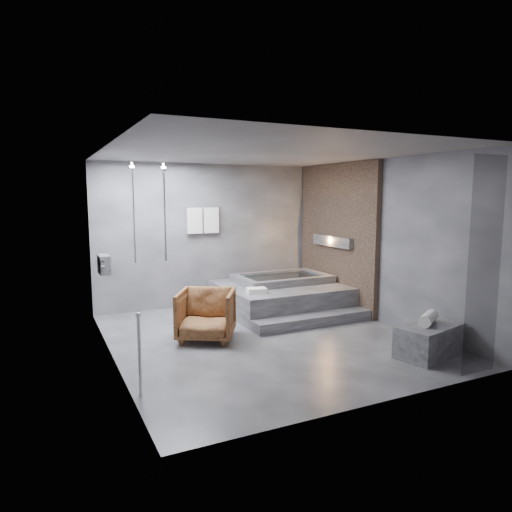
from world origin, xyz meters
TOP-DOWN VIEW (x-y plane):
  - room at (0.40, 0.24)m, footprint 5.00×5.04m
  - tub_deck at (1.05, 1.45)m, footprint 2.20×2.00m
  - tub_step at (1.05, 0.27)m, footprint 2.20×0.36m
  - concrete_bench at (1.67, -1.67)m, footprint 1.06×0.74m
  - driftwood_chair at (-0.83, 0.35)m, footprint 1.13×1.14m
  - rolled_towel at (1.67, -1.63)m, footprint 0.48×0.38m
  - deck_towel at (0.30, 0.94)m, footprint 0.37×0.30m

SIDE VIEW (x-z plane):
  - tub_step at x=1.05m, z-range 0.00..0.18m
  - concrete_bench at x=1.67m, z-range 0.00..0.43m
  - tub_deck at x=1.05m, z-range 0.00..0.50m
  - driftwood_chair at x=-0.83m, z-range 0.00..0.77m
  - rolled_towel at x=1.67m, z-range 0.43..0.60m
  - deck_towel at x=0.30m, z-range 0.50..0.59m
  - room at x=0.40m, z-range 0.32..3.14m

